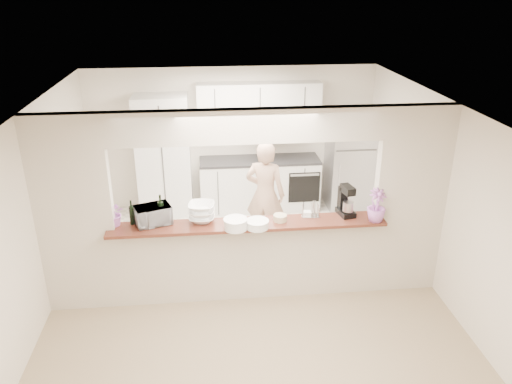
{
  "coord_description": "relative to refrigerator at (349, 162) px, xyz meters",
  "views": [
    {
      "loc": [
        -0.47,
        -5.5,
        3.83
      ],
      "look_at": [
        0.14,
        0.3,
        1.35
      ],
      "focal_mm": 35.0,
      "sensor_mm": 36.0,
      "label": 1
    }
  ],
  "objects": [
    {
      "name": "serving_bowls",
      "position": [
        -2.61,
        -2.6,
        0.36
      ],
      "size": [
        0.36,
        0.36,
        0.24
      ],
      "primitive_type": "imported",
      "rotation": [
        0.0,
        0.0,
        -0.12
      ],
      "color": "white",
      "rests_on": "bar_counter"
    },
    {
      "name": "floor",
      "position": [
        -2.05,
        -2.65,
        -0.85
      ],
      "size": [
        6.0,
        6.0,
        0.0
      ],
      "primitive_type": "plane",
      "color": "tan",
      "rests_on": "ground"
    },
    {
      "name": "utensil_caddy",
      "position": [
        -1.25,
        -2.6,
        0.33
      ],
      "size": [
        0.23,
        0.15,
        0.21
      ],
      "color": "silver",
      "rests_on": "bar_counter"
    },
    {
      "name": "partition",
      "position": [
        -2.05,
        -2.65,
        0.63
      ],
      "size": [
        5.0,
        0.15,
        2.5
      ],
      "color": "beige",
      "rests_on": "floor"
    },
    {
      "name": "toaster_oven",
      "position": [
        -3.2,
        -2.6,
        0.36
      ],
      "size": [
        0.49,
        0.41,
        0.23
      ],
      "primitive_type": "imported",
      "rotation": [
        0.0,
        0.0,
        0.35
      ],
      "color": "#A1A1A6",
      "rests_on": "bar_counter"
    },
    {
      "name": "flower_left",
      "position": [
        -3.65,
        -2.6,
        0.4
      ],
      "size": [
        0.34,
        0.31,
        0.31
      ],
      "primitive_type": "imported",
      "rotation": [
        0.0,
        0.0,
        -0.29
      ],
      "color": "#D370CC",
      "rests_on": "bar_counter"
    },
    {
      "name": "plate_stack_a",
      "position": [
        -2.21,
        -2.84,
        0.31
      ],
      "size": [
        0.29,
        0.29,
        0.13
      ],
      "color": "white",
      "rests_on": "bar_counter"
    },
    {
      "name": "person",
      "position": [
        -1.66,
        -1.28,
        -0.02
      ],
      "size": [
        0.71,
        0.59,
        1.67
      ],
      "primitive_type": "imported",
      "rotation": [
        0.0,
        0.0,
        2.77
      ],
      "color": "tan",
      "rests_on": "floor"
    },
    {
      "name": "wine_bottle_a",
      "position": [
        -3.1,
        -2.58,
        0.38
      ],
      "size": [
        0.07,
        0.07,
        0.37
      ],
      "color": "black",
      "rests_on": "bar_counter"
    },
    {
      "name": "plate_stack_b",
      "position": [
        -1.95,
        -2.84,
        0.29
      ],
      "size": [
        0.28,
        0.28,
        0.1
      ],
      "color": "white",
      "rests_on": "bar_counter"
    },
    {
      "name": "refrigerator",
      "position": [
        0.0,
        0.0,
        0.0
      ],
      "size": [
        0.75,
        0.7,
        1.7
      ],
      "primitive_type": "cube",
      "color": "#B3B3B8",
      "rests_on": "floor"
    },
    {
      "name": "stand_mixer",
      "position": [
        -0.8,
        -2.59,
        0.42
      ],
      "size": [
        0.22,
        0.3,
        0.4
      ],
      "color": "black",
      "rests_on": "bar_counter"
    },
    {
      "name": "flower_right",
      "position": [
        -0.48,
        -2.8,
        0.45
      ],
      "size": [
        0.29,
        0.29,
        0.41
      ],
      "primitive_type": "imported",
      "rotation": [
        0.0,
        0.0,
        0.33
      ],
      "color": "#B66CC8",
      "rests_on": "bar_counter"
    },
    {
      "name": "tile_overlay",
      "position": [
        -2.05,
        -1.1,
        -0.84
      ],
      "size": [
        5.0,
        2.9,
        0.01
      ],
      "primitive_type": "cube",
      "color": "silver",
      "rests_on": "floor"
    },
    {
      "name": "kitchen_cabinets",
      "position": [
        -2.24,
        0.07,
        0.12
      ],
      "size": [
        3.15,
        0.62,
        2.25
      ],
      "color": "white",
      "rests_on": "floor"
    },
    {
      "name": "wine_bottle_b",
      "position": [
        -3.45,
        -2.58,
        0.36
      ],
      "size": [
        0.06,
        0.06,
        0.31
      ],
      "color": "black",
      "rests_on": "bar_counter"
    },
    {
      "name": "tan_bowl",
      "position": [
        -1.65,
        -2.68,
        0.28
      ],
      "size": [
        0.17,
        0.17,
        0.08
      ],
      "primitive_type": "cylinder",
      "color": "tan",
      "rests_on": "bar_counter"
    },
    {
      "name": "red_bowl",
      "position": [
        -2.2,
        -2.67,
        0.28
      ],
      "size": [
        0.16,
        0.16,
        0.07
      ],
      "primitive_type": "cylinder",
      "color": "maroon",
      "rests_on": "bar_counter"
    },
    {
      "name": "bar_counter",
      "position": [
        -2.05,
        -2.65,
        -0.27
      ],
      "size": [
        3.4,
        0.38,
        1.09
      ],
      "color": "beige",
      "rests_on": "floor"
    }
  ]
}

